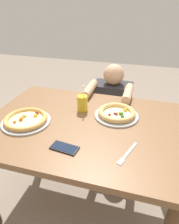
# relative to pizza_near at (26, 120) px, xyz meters

# --- Properties ---
(ground_plane) EXTENTS (8.00, 8.00, 0.00)m
(ground_plane) POSITION_rel_pizza_near_xyz_m (0.36, 0.10, -0.77)
(ground_plane) COLOR gray
(dining_table) EXTENTS (1.28, 0.92, 0.75)m
(dining_table) POSITION_rel_pizza_near_xyz_m (0.36, 0.10, -0.12)
(dining_table) COLOR brown
(dining_table) RESTS_ON ground
(pizza_near) EXTENTS (0.31, 0.31, 0.04)m
(pizza_near) POSITION_rel_pizza_near_xyz_m (0.00, 0.00, 0.00)
(pizza_near) COLOR #B7B7BC
(pizza_near) RESTS_ON dining_table
(pizza_far) EXTENTS (0.30, 0.30, 0.05)m
(pizza_far) POSITION_rel_pizza_near_xyz_m (0.55, 0.24, 0.00)
(pizza_far) COLOR #B7B7BC
(pizza_far) RESTS_ON dining_table
(drink_cup_colored) EXTENTS (0.07, 0.07, 0.20)m
(drink_cup_colored) POSITION_rel_pizza_near_xyz_m (0.30, 0.26, 0.04)
(drink_cup_colored) COLOR gold
(drink_cup_colored) RESTS_ON dining_table
(fork) EXTENTS (0.09, 0.20, 0.00)m
(fork) POSITION_rel_pizza_near_xyz_m (0.67, -0.13, -0.02)
(fork) COLOR silver
(fork) RESTS_ON dining_table
(cell_phone) EXTENTS (0.16, 0.09, 0.01)m
(cell_phone) POSITION_rel_pizza_near_xyz_m (0.34, -0.17, -0.02)
(cell_phone) COLOR black
(cell_phone) RESTS_ON dining_table
(diner_seated) EXTENTS (0.39, 0.51, 0.94)m
(diner_seated) POSITION_rel_pizza_near_xyz_m (0.43, 0.78, -0.33)
(diner_seated) COLOR #333847
(diner_seated) RESTS_ON ground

